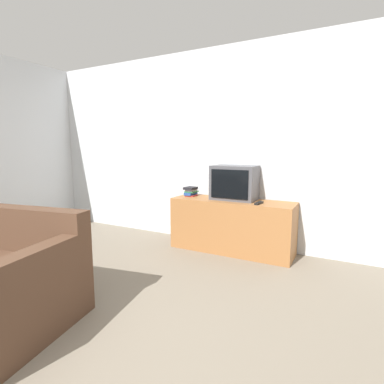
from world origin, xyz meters
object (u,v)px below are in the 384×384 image
at_px(television, 234,183).
at_px(book_stack, 191,191).
at_px(remote_on_stand, 259,203).
at_px(tv_stand, 232,226).

relative_size(television, book_stack, 2.62).
height_order(book_stack, remote_on_stand, book_stack).
xyz_separation_m(tv_stand, book_stack, (-0.62, 0.05, 0.39)).
bearing_deg(remote_on_stand, television, 155.56).
height_order(television, book_stack, television).
relative_size(television, remote_on_stand, 3.17).
xyz_separation_m(book_stack, remote_on_stand, (0.98, -0.16, -0.05)).
xyz_separation_m(tv_stand, television, (0.00, 0.06, 0.54)).
xyz_separation_m(television, book_stack, (-0.62, -0.00, -0.15)).
xyz_separation_m(tv_stand, remote_on_stand, (0.37, -0.11, 0.34)).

